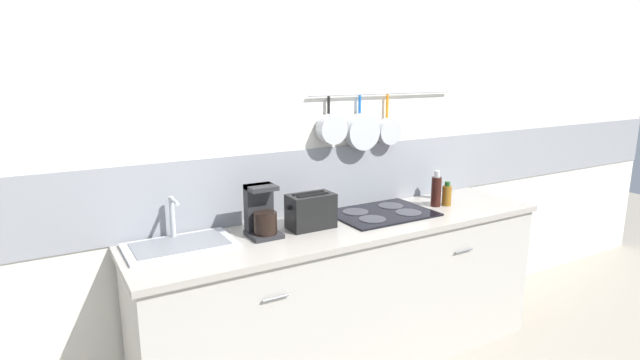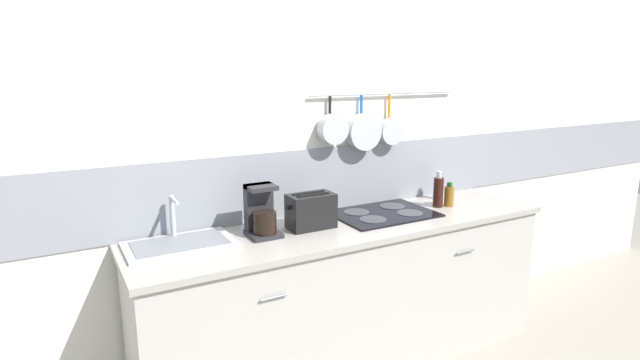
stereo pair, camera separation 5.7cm
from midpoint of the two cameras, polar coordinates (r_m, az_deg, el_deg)
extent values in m
cube|color=silver|center=(3.14, 0.80, 3.51)|extent=(7.20, 0.06, 2.60)
cube|color=gray|center=(3.17, 0.84, 0.13)|extent=(7.20, 0.07, 0.41)
cylinder|color=#B7BABF|center=(3.30, 8.10, 9.78)|extent=(1.13, 0.02, 0.02)
cylinder|color=black|center=(3.07, 1.68, 8.56)|extent=(0.02, 0.02, 0.10)
cylinder|color=#B7BABF|center=(3.05, 2.03, 5.83)|extent=(0.18, 0.07, 0.18)
cylinder|color=#1959B2|center=(3.19, 5.27, 8.61)|extent=(0.02, 0.02, 0.11)
cylinder|color=#B7BABF|center=(3.18, 5.54, 5.49)|extent=(0.23, 0.07, 0.23)
cylinder|color=orange|center=(3.32, 8.42, 8.34)|extent=(0.02, 0.02, 0.15)
cylinder|color=#B7BABF|center=(3.32, 8.61, 5.50)|extent=(0.17, 0.05, 0.17)
cube|color=#B7B2A8|center=(3.12, 4.00, -13.29)|extent=(2.53, 0.57, 0.87)
cylinder|color=slate|center=(2.49, -4.64, -13.25)|extent=(0.14, 0.01, 0.01)
cylinder|color=slate|center=(3.18, 16.78, -7.86)|extent=(0.14, 0.01, 0.01)
cube|color=#A59E93|center=(2.95, 4.14, -5.35)|extent=(2.57, 0.61, 0.03)
cube|color=#B7BABF|center=(2.68, -15.14, -7.12)|extent=(0.55, 0.33, 0.01)
cube|color=slate|center=(2.68, -15.15, -6.93)|extent=(0.47, 0.26, 0.00)
cylinder|color=#B7BABF|center=(2.76, -15.91, -4.14)|extent=(0.03, 0.03, 0.24)
cylinder|color=#B7BABF|center=(2.67, -15.72, -2.26)|extent=(0.02, 0.13, 0.02)
cube|color=#262628|center=(2.74, -5.88, -6.15)|extent=(0.17, 0.18, 0.02)
cube|color=#262628|center=(2.76, -6.43, -3.26)|extent=(0.15, 0.06, 0.28)
cylinder|color=black|center=(2.70, -5.73, -4.86)|extent=(0.13, 0.13, 0.12)
cube|color=#262628|center=(2.69, -6.16, -0.83)|extent=(0.15, 0.14, 0.02)
cube|color=black|center=(2.84, -0.46, -3.57)|extent=(0.26, 0.15, 0.20)
cube|color=black|center=(2.79, -0.20, -1.70)|extent=(0.20, 0.03, 0.00)
cube|color=black|center=(2.84, -0.72, -1.47)|extent=(0.20, 0.03, 0.00)
cube|color=black|center=(2.77, -3.02, -3.17)|extent=(0.02, 0.02, 0.02)
cube|color=black|center=(3.15, 7.74, -3.81)|extent=(0.62, 0.45, 0.01)
cylinder|color=#38383D|center=(3.00, 6.63, -4.48)|extent=(0.16, 0.16, 0.00)
cylinder|color=#38383D|center=(3.16, 10.74, -3.71)|extent=(0.16, 0.16, 0.00)
cylinder|color=#38383D|center=(3.14, 4.73, -3.65)|extent=(0.16, 0.16, 0.00)
cylinder|color=#38383D|center=(3.30, 8.75, -2.96)|extent=(0.16, 0.16, 0.00)
cylinder|color=#33140F|center=(3.36, 13.83, -1.38)|extent=(0.07, 0.07, 0.20)
cylinder|color=beige|center=(3.34, 13.94, 0.60)|extent=(0.04, 0.04, 0.04)
cylinder|color=#8C5919|center=(3.41, 14.99, -1.82)|extent=(0.06, 0.06, 0.13)
cylinder|color=#194C19|center=(3.39, 15.07, -0.51)|extent=(0.03, 0.03, 0.03)
cylinder|color=navy|center=(3.57, 13.93, -0.91)|extent=(0.06, 0.06, 0.15)
cylinder|color=black|center=(3.55, 14.01, 0.55)|extent=(0.03, 0.03, 0.03)
camera|label=1|loc=(0.03, -89.41, 0.13)|focal=28.00mm
camera|label=2|loc=(0.03, 90.59, -0.13)|focal=28.00mm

